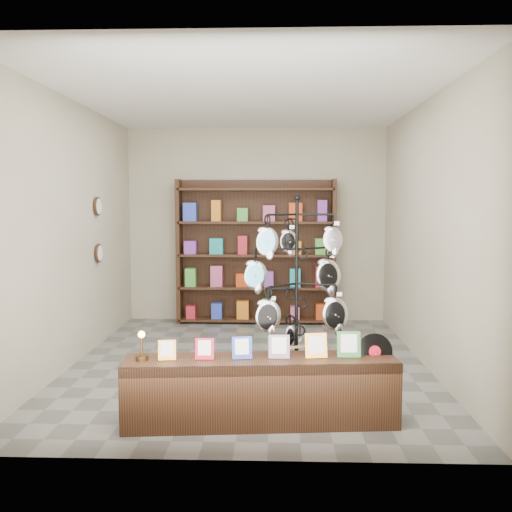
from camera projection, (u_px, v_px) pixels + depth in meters
The scene contains 6 objects.
ground at pixel (249, 363), 6.56m from camera, with size 5.00×5.00×0.00m, color slate.
room_envelope at pixel (249, 202), 6.39m from camera, with size 5.00×5.00×5.00m.
display_tree at pixel (297, 284), 5.15m from camera, with size 1.00×0.98×1.92m.
front_shelf at pixel (261, 391), 4.74m from camera, with size 2.29×0.67×0.80m.
back_shelving at pixel (256, 256), 8.75m from camera, with size 2.42×0.36×2.20m.
wall_clocks at pixel (98, 230), 7.29m from camera, with size 0.03×0.24×0.84m.
Camera 1 is at (0.31, -6.42, 1.83)m, focal length 40.00 mm.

